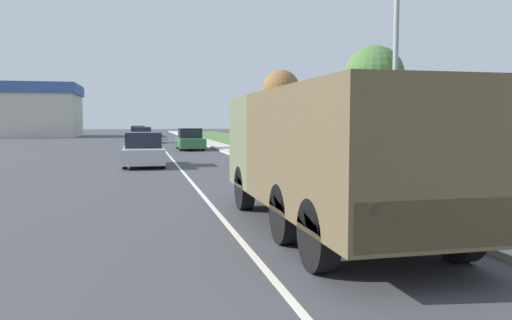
% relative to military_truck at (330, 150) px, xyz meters
% --- Properties ---
extents(ground_plane, '(180.00, 180.00, 0.00)m').
position_rel_military_truck_xyz_m(ground_plane, '(-1.80, 28.37, -1.55)').
color(ground_plane, '#424247').
extents(lane_centre_stripe, '(0.12, 120.00, 0.00)m').
position_rel_military_truck_xyz_m(lane_centre_stripe, '(-1.80, 28.37, -1.55)').
color(lane_centre_stripe, silver).
rests_on(lane_centre_stripe, ground).
extents(sidewalk_right, '(1.80, 120.00, 0.12)m').
position_rel_military_truck_xyz_m(sidewalk_right, '(2.70, 28.37, -1.49)').
color(sidewalk_right, beige).
rests_on(sidewalk_right, ground).
extents(grass_strip_right, '(7.00, 120.00, 0.02)m').
position_rel_military_truck_xyz_m(grass_strip_right, '(7.10, 28.37, -1.54)').
color(grass_strip_right, '#4C7538').
rests_on(grass_strip_right, ground).
extents(military_truck, '(2.52, 7.53, 2.66)m').
position_rel_military_truck_xyz_m(military_truck, '(0.00, 0.00, 0.00)').
color(military_truck, '#606647').
rests_on(military_truck, ground).
extents(car_nearest_ahead, '(1.81, 4.26, 1.56)m').
position_rel_military_truck_xyz_m(car_nearest_ahead, '(-3.35, 14.78, -0.85)').
color(car_nearest_ahead, '#B7BABF').
rests_on(car_nearest_ahead, ground).
extents(car_second_ahead, '(1.78, 4.75, 1.55)m').
position_rel_military_truck_xyz_m(car_second_ahead, '(0.04, 27.51, -0.85)').
color(car_second_ahead, '#336B3D').
rests_on(car_second_ahead, ground).
extents(car_third_ahead, '(1.83, 4.01, 1.51)m').
position_rel_military_truck_xyz_m(car_third_ahead, '(-3.30, 39.27, -0.87)').
color(car_third_ahead, '#B7BABF').
rests_on(car_third_ahead, ground).
extents(car_fourth_ahead, '(1.79, 4.21, 1.45)m').
position_rel_military_truck_xyz_m(car_fourth_ahead, '(-3.64, 46.70, -0.89)').
color(car_fourth_ahead, navy).
rests_on(car_fourth_ahead, ground).
extents(car_farthest_ahead, '(1.78, 4.84, 1.48)m').
position_rel_military_truck_xyz_m(car_farthest_ahead, '(-3.72, 54.73, -0.88)').
color(car_farthest_ahead, '#336B3D').
rests_on(car_farthest_ahead, ground).
extents(lamp_post, '(1.69, 0.24, 8.38)m').
position_rel_military_truck_xyz_m(lamp_post, '(2.77, 3.00, 3.46)').
color(lamp_post, gray).
rests_on(lamp_post, sidewalk_right).
extents(tree_mid_right, '(2.99, 2.99, 5.83)m').
position_rel_military_truck_xyz_m(tree_mid_right, '(7.99, 14.40, 2.78)').
color(tree_mid_right, brown).
rests_on(tree_mid_right, grass_strip_right).
extents(tree_far_right, '(3.12, 3.12, 6.35)m').
position_rel_military_truck_xyz_m(tree_far_right, '(8.17, 31.91, 3.23)').
color(tree_far_right, brown).
rests_on(tree_far_right, grass_strip_right).
extents(utility_box, '(0.55, 0.45, 0.70)m').
position_rel_military_truck_xyz_m(utility_box, '(4.40, 3.48, -1.18)').
color(utility_box, '#3D7042').
rests_on(utility_box, grass_strip_right).
extents(building_distant, '(13.68, 11.31, 6.83)m').
position_rel_military_truck_xyz_m(building_distant, '(-18.05, 61.51, 1.91)').
color(building_distant, beige).
rests_on(building_distant, ground).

